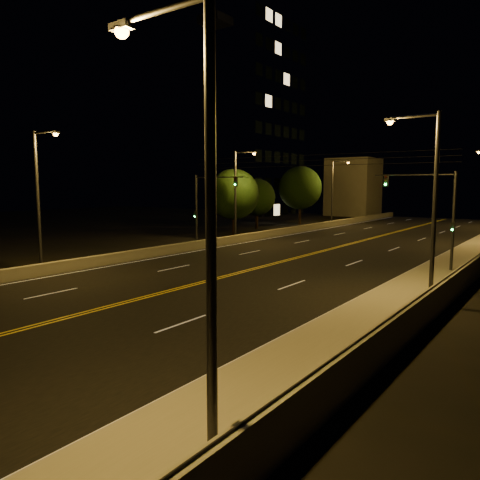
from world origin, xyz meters
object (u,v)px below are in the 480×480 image
Objects in this scene: streetlight_5 at (238,189)px; streetlight_6 at (334,188)px; building_tower at (216,124)px; tree_0 at (234,194)px; streetlight_1 at (429,194)px; streetlight_4 at (40,192)px; tree_1 at (257,197)px; tree_2 at (300,188)px; streetlight_0 at (198,209)px; traffic_signal_left at (205,203)px; traffic_signal_right at (437,210)px.

streetlight_5 and streetlight_6 have the same top height.
building_tower is 4.31× the size of tree_0.
streetlight_1 is 1.00× the size of streetlight_4.
tree_2 is (1.54, 8.65, 1.15)m from tree_1.
streetlight_0 is 67.33m from building_tower.
streetlight_0 is at bearing -54.52° from tree_0.
traffic_signal_left is at bearing -53.11° from building_tower.
streetlight_6 is 4.71m from tree_2.
traffic_signal_right is at bearing -55.33° from streetlight_6.
tree_1 is (-27.46, 43.30, -1.12)m from streetlight_0.
tree_2 is at bearing 125.92° from streetlight_1.
tree_1 is at bearing -121.01° from streetlight_6.
streetlight_6 reaches higher than tree_1.
traffic_signal_left is at bearing 85.72° from streetlight_4.
streetlight_0 and streetlight_1 have the same top height.
streetlight_1 is 1.22× the size of tree_0.
streetlight_5 is 6.51m from traffic_signal_left.
streetlight_5 reaches higher than traffic_signal_right.
streetlight_5 is 3.60m from tree_0.
streetlight_6 is (-21.43, 37.17, 0.00)m from streetlight_1.
streetlight_5 is at bearing 162.41° from traffic_signal_right.
streetlight_1 is (0.00, 16.16, 0.00)m from streetlight_0.
streetlight_6 is at bearing 111.89° from streetlight_0.
traffic_signal_left is 1.01× the size of tree_1.
tree_0 is at bearing -83.56° from tree_2.
streetlight_1 is at bearing -34.38° from streetlight_5.
traffic_signal_right is at bearing -35.89° from tree_1.
tree_0 is at bearing -69.80° from tree_1.
building_tower is 27.70m from tree_0.
building_tower is 19.79m from tree_1.
streetlight_0 is 37.54m from streetlight_5.
streetlight_4 is 47.76m from building_tower.
streetlight_5 is at bearing -77.98° from tree_2.
building_tower is 3.82× the size of tree_2.
streetlight_5 is 0.28× the size of building_tower.
streetlight_1 is at bearing -54.08° from tree_2.
traffic_signal_right is 36.77m from tree_2.
streetlight_1 reaches higher than tree_1.
tree_1 is at bearing 110.74° from traffic_signal_left.
streetlight_6 is at bearing 58.99° from tree_1.
tree_2 is (-24.44, 27.45, 1.13)m from traffic_signal_right.
tree_1 is (-6.03, 33.31, -1.12)m from streetlight_4.
streetlight_0 is 1.22× the size of tree_0.
tree_2 reaches higher than traffic_signal_left.
building_tower is at bearing 145.00° from traffic_signal_right.
building_tower is at bearing 128.23° from streetlight_0.
building_tower reaches higher than streetlight_5.
tree_0 is (-2.41, 2.62, -0.55)m from streetlight_5.
streetlight_0 is at bearing -68.11° from streetlight_6.
streetlight_1 is 1.00× the size of streetlight_5.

